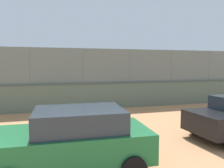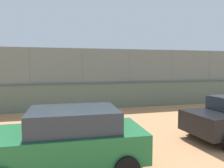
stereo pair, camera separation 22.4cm
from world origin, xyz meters
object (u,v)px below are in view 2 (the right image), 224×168
courtside_bench (207,93)px  parked_car_green (68,138)px  player_foreground_swinging (138,87)px  player_baseline_waiting (72,88)px  sports_ball (159,89)px  spare_ball_by_wall (203,98)px

courtside_bench → parked_car_green: parked_car_green is taller
courtside_bench → parked_car_green: (11.38, 9.96, 0.37)m
player_foreground_swinging → courtside_bench: 5.56m
player_baseline_waiting → sports_ball: 6.46m
courtside_bench → sports_ball: bearing=5.6°
player_foreground_swinging → spare_ball_by_wall: player_foreground_swinging is taller
player_baseline_waiting → parked_car_green: 10.92m
player_foreground_swinging → parked_car_green: (6.10, 11.63, -0.06)m
courtside_bench → player_foreground_swinging: bearing=-17.5°
parked_car_green → spare_ball_by_wall: bearing=-138.2°
parked_car_green → courtside_bench: bearing=-138.8°
player_baseline_waiting → spare_ball_by_wall: bearing=174.1°
spare_ball_by_wall → courtside_bench: bearing=-162.1°
player_foreground_swinging → player_baseline_waiting: bearing=7.6°
spare_ball_by_wall → parked_car_green: bearing=41.8°
sports_ball → spare_ball_by_wall: size_ratio=0.82×
player_baseline_waiting → spare_ball_by_wall: 10.46m
player_foreground_swinging → sports_ball: player_foreground_swinging is taller
player_foreground_swinging → parked_car_green: size_ratio=0.38×
player_foreground_swinging → spare_ball_by_wall: (-4.90, 1.80, -0.82)m
player_foreground_swinging → courtside_bench: (-5.29, 1.67, -0.44)m
spare_ball_by_wall → courtside_bench: courtside_bench is taller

